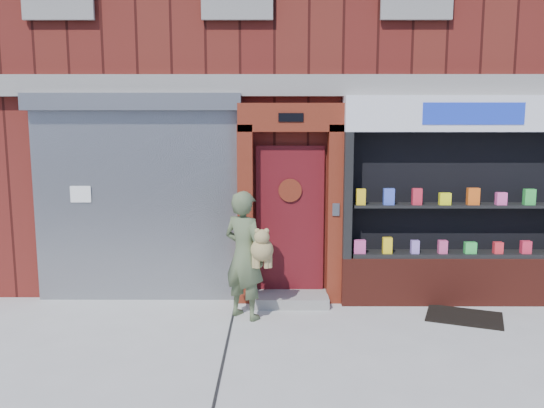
{
  "coord_description": "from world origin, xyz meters",
  "views": [
    {
      "loc": [
        -1.0,
        -5.76,
        2.56
      ],
      "look_at": [
        -1.01,
        1.0,
        1.58
      ],
      "focal_mm": 35.0,
      "sensor_mm": 36.0,
      "label": 1
    }
  ],
  "objects": [
    {
      "name": "ground",
      "position": [
        0.0,
        0.0,
        0.0
      ],
      "size": [
        80.0,
        80.0,
        0.0
      ],
      "primitive_type": "plane",
      "color": "#9E9E99",
      "rests_on": "ground"
    },
    {
      "name": "building",
      "position": [
        -0.0,
        5.99,
        4.0
      ],
      "size": [
        12.0,
        8.16,
        8.0
      ],
      "color": "#561813",
      "rests_on": "ground"
    },
    {
      "name": "shutter_bay",
      "position": [
        -3.0,
        1.93,
        1.72
      ],
      "size": [
        3.1,
        0.3,
        3.04
      ],
      "color": "gray",
      "rests_on": "ground"
    },
    {
      "name": "red_door_bay",
      "position": [
        -0.75,
        1.86,
        1.46
      ],
      "size": [
        1.52,
        0.58,
        2.9
      ],
      "color": "#611E10",
      "rests_on": "ground"
    },
    {
      "name": "pharmacy_bay",
      "position": [
        1.75,
        1.81,
        1.37
      ],
      "size": [
        3.5,
        0.41,
        3.0
      ],
      "color": "#5C1E15",
      "rests_on": "ground"
    },
    {
      "name": "woman",
      "position": [
        -1.36,
        1.15,
        0.88
      ],
      "size": [
        0.77,
        0.71,
        1.74
      ],
      "color": "#4F5E3E",
      "rests_on": "ground"
    },
    {
      "name": "doormat",
      "position": [
        1.6,
        1.15,
        0.01
      ],
      "size": [
        1.16,
        0.99,
        0.02
      ],
      "primitive_type": "cube",
      "rotation": [
        0.0,
        0.0,
        -0.37
      ],
      "color": "black",
      "rests_on": "ground"
    }
  ]
}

